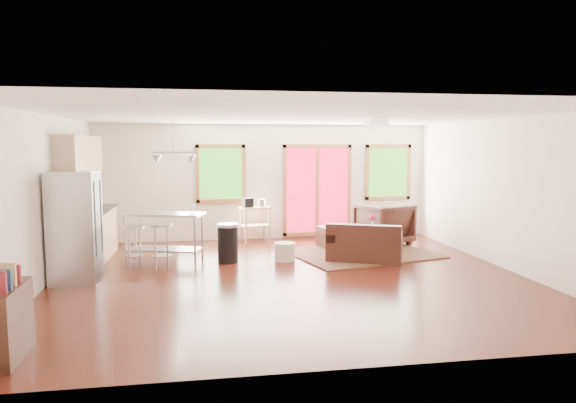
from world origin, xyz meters
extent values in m
cube|color=#351009|center=(0.00, 0.00, -0.01)|extent=(7.50, 7.00, 0.02)
cube|color=white|center=(0.00, 0.00, 2.61)|extent=(7.50, 7.00, 0.02)
cube|color=silver|center=(0.00, 3.51, 1.30)|extent=(7.50, 0.02, 2.60)
cube|color=silver|center=(-3.76, 0.00, 1.30)|extent=(0.02, 7.00, 2.60)
cube|color=silver|center=(3.76, 0.00, 1.30)|extent=(0.02, 7.00, 2.60)
cube|color=silver|center=(0.00, -3.51, 1.30)|extent=(7.50, 0.02, 2.60)
cube|color=#2A5F17|center=(-1.00, 3.46, 1.50)|extent=(0.94, 0.02, 1.14)
cube|color=#975A31|center=(-1.00, 3.46, 2.11)|extent=(1.10, 0.05, 0.08)
cube|color=#975A31|center=(-1.00, 3.46, 0.89)|extent=(1.10, 0.05, 0.08)
cube|color=#975A31|center=(-1.51, 3.46, 1.50)|extent=(0.08, 0.05, 1.30)
cube|color=#975A31|center=(-0.49, 3.46, 1.50)|extent=(0.08, 0.05, 1.30)
cube|color=red|center=(1.20, 3.46, 1.10)|extent=(1.44, 0.02, 1.94)
cube|color=#975A31|center=(1.20, 3.46, 2.11)|extent=(1.60, 0.05, 0.08)
cube|color=#975A31|center=(1.20, 3.46, 0.09)|extent=(1.60, 0.05, 0.08)
cube|color=#975A31|center=(0.44, 3.46, 1.10)|extent=(0.08, 0.05, 2.10)
cube|color=#975A31|center=(1.96, 3.46, 1.10)|extent=(0.08, 0.05, 2.10)
cube|color=#975A31|center=(1.20, 3.46, 1.10)|extent=(0.08, 0.05, 1.94)
cube|color=#2A5F17|center=(2.90, 3.46, 1.50)|extent=(0.94, 0.02, 1.14)
cube|color=#975A31|center=(2.90, 3.46, 2.11)|extent=(1.10, 0.05, 0.08)
cube|color=#975A31|center=(2.90, 3.46, 0.89)|extent=(1.10, 0.05, 0.08)
cube|color=#975A31|center=(2.39, 3.46, 1.50)|extent=(0.08, 0.05, 1.30)
cube|color=#975A31|center=(3.41, 3.46, 1.50)|extent=(0.08, 0.05, 1.30)
cube|color=#475832|center=(1.68, 1.52, 0.01)|extent=(3.09, 2.66, 0.03)
cube|color=#321711|center=(1.55, 0.95, 0.19)|extent=(1.53, 1.23, 0.38)
cube|color=#321711|center=(1.43, 0.69, 0.55)|extent=(1.30, 0.70, 0.34)
cube|color=#321711|center=(1.01, 1.18, 0.45)|extent=(0.47, 0.77, 0.14)
cube|color=#321711|center=(2.08, 0.72, 0.45)|extent=(0.47, 0.77, 0.14)
cube|color=#321711|center=(1.29, 1.11, 0.43)|extent=(0.70, 0.67, 0.11)
cube|color=#321711|center=(1.83, 0.88, 0.43)|extent=(0.70, 0.67, 0.11)
cube|color=#351A10|center=(1.83, 1.63, 0.41)|extent=(1.24, 1.01, 0.04)
cube|color=#351A10|center=(1.50, 1.24, 0.19)|extent=(0.08, 0.08, 0.39)
cube|color=#351A10|center=(2.34, 1.59, 0.19)|extent=(0.08, 0.08, 0.39)
cube|color=#351A10|center=(1.32, 1.68, 0.19)|extent=(0.08, 0.08, 0.39)
cube|color=#351A10|center=(2.16, 2.02, 0.19)|extent=(0.08, 0.08, 0.39)
imported|color=#321711|center=(2.40, 2.34, 0.50)|extent=(1.23, 1.20, 1.00)
cube|color=#321711|center=(1.33, 2.16, 0.22)|extent=(0.78, 0.78, 0.45)
cylinder|color=beige|center=(0.08, 1.18, 0.17)|extent=(0.46, 0.46, 0.34)
imported|color=silver|center=(1.97, 1.78, 0.50)|extent=(0.24, 0.25, 0.19)
sphere|color=red|center=(2.01, 1.80, 0.65)|extent=(0.09, 0.09, 0.07)
sphere|color=red|center=(1.94, 1.77, 0.67)|extent=(0.09, 0.09, 0.07)
sphere|color=red|center=(1.98, 1.83, 0.69)|extent=(0.09, 0.09, 0.07)
imported|color=maroon|center=(2.04, 1.91, 0.53)|extent=(0.20, 0.05, 0.27)
cube|color=tan|center=(-3.45, 1.70, 0.45)|extent=(0.60, 2.20, 0.90)
cube|color=black|center=(-3.45, 1.70, 0.92)|extent=(0.64, 2.24, 0.04)
cube|color=tan|center=(-3.57, 1.70, 1.95)|extent=(0.36, 2.20, 0.70)
cylinder|color=#B7BABC|center=(-3.45, 1.20, 1.03)|extent=(0.12, 0.12, 0.18)
cube|color=black|center=(-3.45, 2.10, 1.04)|extent=(0.22, 0.18, 0.20)
cube|color=#B7BABC|center=(-3.35, 0.22, 0.87)|extent=(0.70, 0.68, 1.73)
cube|color=gray|center=(-3.01, 0.21, 0.87)|extent=(0.03, 0.64, 1.69)
cylinder|color=gray|center=(-3.00, 0.00, 1.01)|extent=(0.02, 0.02, 1.15)
cylinder|color=gray|center=(-2.99, 0.43, 1.01)|extent=(0.02, 0.02, 1.15)
cube|color=#B7BABC|center=(-2.11, 1.44, 0.89)|extent=(1.53, 0.96, 0.04)
cube|color=gray|center=(-2.11, 1.44, 0.24)|extent=(1.42, 0.86, 0.03)
cylinder|color=gray|center=(-2.79, 1.42, 0.43)|extent=(0.05, 0.05, 0.87)
cylinder|color=gray|center=(-1.55, 1.05, 0.43)|extent=(0.05, 0.05, 0.87)
cylinder|color=gray|center=(-2.66, 1.84, 0.43)|extent=(0.05, 0.05, 0.87)
cylinder|color=gray|center=(-1.42, 1.47, 0.43)|extent=(0.05, 0.05, 0.87)
imported|color=white|center=(-1.60, 1.55, 1.01)|extent=(0.14, 0.13, 0.12)
cylinder|color=#B7BABC|center=(-2.58, 1.04, 0.72)|extent=(0.38, 0.38, 0.04)
cylinder|color=gray|center=(-2.49, 1.14, 0.35)|extent=(0.03, 0.03, 0.70)
cylinder|color=gray|center=(-2.68, 1.13, 0.35)|extent=(0.03, 0.03, 0.70)
cylinder|color=gray|center=(-2.66, 0.94, 0.35)|extent=(0.03, 0.03, 0.70)
cylinder|color=gray|center=(-2.48, 0.96, 0.35)|extent=(0.03, 0.03, 0.70)
cylinder|color=gray|center=(-2.58, 1.04, 0.23)|extent=(0.34, 0.34, 0.02)
cylinder|color=#B7BABC|center=(-2.11, 0.85, 0.78)|extent=(0.40, 0.40, 0.04)
cylinder|color=gray|center=(-2.02, 0.96, 0.38)|extent=(0.03, 0.03, 0.75)
cylinder|color=gray|center=(-2.22, 0.95, 0.38)|extent=(0.03, 0.03, 0.75)
cylinder|color=gray|center=(-2.21, 0.74, 0.38)|extent=(0.03, 0.03, 0.75)
cylinder|color=gray|center=(-2.00, 0.76, 0.38)|extent=(0.03, 0.03, 0.75)
cylinder|color=gray|center=(-2.11, 0.85, 0.24)|extent=(0.36, 0.36, 0.02)
cylinder|color=black|center=(-0.96, 1.24, 0.33)|extent=(0.45, 0.45, 0.66)
cylinder|color=#B7BABC|center=(-0.96, 1.24, 0.68)|extent=(0.47, 0.47, 0.05)
cube|color=tan|center=(-0.27, 3.15, 0.76)|extent=(0.72, 0.56, 0.04)
cube|color=tan|center=(-0.27, 3.15, 0.37)|extent=(0.68, 0.52, 0.03)
cube|color=tan|center=(-0.49, 2.93, 0.38)|extent=(0.04, 0.04, 0.77)
cube|color=tan|center=(0.04, 3.06, 0.38)|extent=(0.04, 0.04, 0.77)
cube|color=tan|center=(-0.57, 3.25, 0.38)|extent=(0.04, 0.04, 0.77)
cube|color=tan|center=(-0.04, 3.38, 0.38)|extent=(0.04, 0.04, 0.77)
cube|color=black|center=(-0.43, 3.11, 0.88)|extent=(0.24, 0.23, 0.20)
cylinder|color=#B7BABC|center=(-0.11, 3.19, 0.86)|extent=(0.18, 0.18, 0.16)
cube|color=#351A10|center=(-3.35, -2.71, 0.37)|extent=(0.35, 0.84, 0.73)
cube|color=navy|center=(-3.30, -2.84, 0.84)|extent=(0.17, 0.05, 0.20)
cube|color=tan|center=(-3.30, -2.71, 0.85)|extent=(0.17, 0.05, 0.24)
cube|color=maroon|center=(-3.31, -2.57, 0.83)|extent=(0.17, 0.05, 0.18)
cube|color=white|center=(1.60, 0.60, 2.53)|extent=(0.35, 0.35, 0.12)
cylinder|color=gray|center=(-1.90, 1.50, 2.30)|extent=(0.02, 0.02, 0.60)
cube|color=gray|center=(-1.90, 1.50, 2.00)|extent=(0.80, 0.04, 0.03)
cone|color=#B7BABC|center=(-2.20, 1.50, 1.88)|extent=(0.18, 0.18, 0.14)
cone|color=#B7BABC|center=(-1.60, 1.50, 1.88)|extent=(0.18, 0.18, 0.14)
camera|label=1|loc=(-1.37, -8.04, 2.12)|focal=32.00mm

